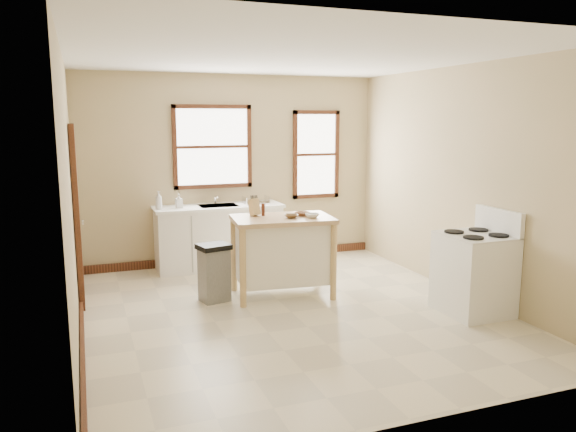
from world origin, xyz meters
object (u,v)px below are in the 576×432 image
object	(u,v)px
bowl_c	(312,216)
trash_bin	(214,273)
knife_block	(254,208)
bowl_a	(291,216)
pepper_grinder	(263,210)
bowl_b	(302,214)
soap_bottle_a	(159,200)
dish_rack	(256,200)
soap_bottle_b	(179,201)
gas_stove	(474,262)
kitchen_island	(282,256)

from	to	relation	value
bowl_c	trash_bin	bearing A→B (deg)	168.02
knife_block	bowl_a	bearing A→B (deg)	-53.84
bowl_a	trash_bin	distance (m)	1.14
bowl_c	bowl_a	bearing A→B (deg)	161.77
pepper_grinder	bowl_b	distance (m)	0.49
soap_bottle_a	bowl_c	size ratio (longest dim) A/B	1.49
dish_rack	knife_block	bearing A→B (deg)	-126.44
knife_block	soap_bottle_b	bearing A→B (deg)	100.68
dish_rack	trash_bin	bearing A→B (deg)	-142.06
bowl_b	soap_bottle_b	bearing A→B (deg)	129.54
gas_stove	kitchen_island	bearing A→B (deg)	143.02
soap_bottle_a	bowl_a	world-z (taller)	soap_bottle_a
soap_bottle_a	pepper_grinder	bearing A→B (deg)	-76.25
bowl_a	gas_stove	distance (m)	2.15
knife_block	bowl_b	xyz separation A→B (m)	(0.56, -0.18, -0.08)
kitchen_island	gas_stove	size ratio (longest dim) A/B	1.03
bowl_a	bowl_c	world-z (taller)	bowl_c
gas_stove	pepper_grinder	bearing A→B (deg)	142.58
bowl_a	bowl_c	distance (m)	0.25
knife_block	bowl_c	world-z (taller)	knife_block
kitchen_island	trash_bin	distance (m)	0.86
soap_bottle_a	knife_block	world-z (taller)	knife_block
pepper_grinder	gas_stove	xyz separation A→B (m)	(1.98, -1.51, -0.47)
bowl_c	trash_bin	distance (m)	1.35
gas_stove	bowl_c	bearing A→B (deg)	141.57
pepper_grinder	bowl_c	xyz separation A→B (m)	(0.51, -0.35, -0.05)
trash_bin	gas_stove	size ratio (longest dim) A/B	0.60
soap_bottle_a	dish_rack	world-z (taller)	soap_bottle_a
soap_bottle_a	trash_bin	size ratio (longest dim) A/B	0.36
gas_stove	bowl_b	bearing A→B (deg)	138.32
knife_block	bowl_a	size ratio (longest dim) A/B	1.17
soap_bottle_a	pepper_grinder	xyz separation A→B (m)	(1.08, -1.36, 0.01)
knife_block	bowl_b	world-z (taller)	knife_block
knife_block	bowl_c	xyz separation A→B (m)	(0.61, -0.37, -0.07)
bowl_a	trash_bin	bearing A→B (deg)	169.69
kitchen_island	trash_bin	world-z (taller)	kitchen_island
soap_bottle_b	knife_block	world-z (taller)	knife_block
trash_bin	gas_stove	distance (m)	2.99
dish_rack	trash_bin	size ratio (longest dim) A/B	0.53
bowl_c	gas_stove	size ratio (longest dim) A/B	0.14
kitchen_island	gas_stove	distance (m)	2.24
bowl_a	bowl_b	world-z (taller)	bowl_b
dish_rack	gas_stove	world-z (taller)	gas_stove
soap_bottle_b	kitchen_island	size ratio (longest dim) A/B	0.17
soap_bottle_b	knife_block	xyz separation A→B (m)	(0.70, -1.35, 0.06)
bowl_b	bowl_c	bearing A→B (deg)	-74.91
soap_bottle_b	trash_bin	distance (m)	1.62
pepper_grinder	knife_block	bearing A→B (deg)	170.08
soap_bottle_b	kitchen_island	xyz separation A→B (m)	(0.99, -1.53, -0.53)
pepper_grinder	trash_bin	xyz separation A→B (m)	(-0.65, -0.10, -0.71)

